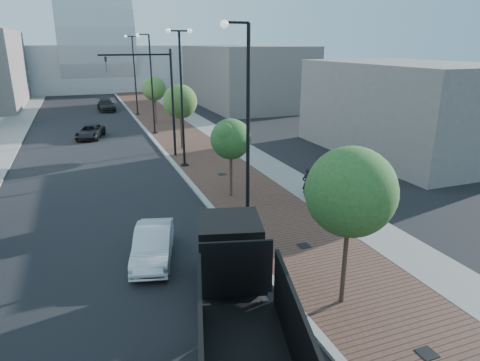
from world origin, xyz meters
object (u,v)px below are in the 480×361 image
object	(u,v)px
dump_truck	(239,311)
dark_car_mid	(90,132)
pedestrian	(307,183)
white_sedan	(153,244)

from	to	relation	value
dump_truck	dark_car_mid	bearing A→B (deg)	110.15
dark_car_mid	pedestrian	bearing A→B (deg)	-46.81
dump_truck	pedestrian	distance (m)	12.91
dark_car_mid	pedestrian	distance (m)	23.61
white_sedan	dark_car_mid	world-z (taller)	white_sedan
white_sedan	pedestrian	distance (m)	10.18
dump_truck	white_sedan	size ratio (longest dim) A/B	3.29
white_sedan	dump_truck	bearing A→B (deg)	-62.05
dump_truck	dark_car_mid	size ratio (longest dim) A/B	3.12
dump_truck	white_sedan	xyz separation A→B (m)	(-1.39, 6.10, -0.58)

